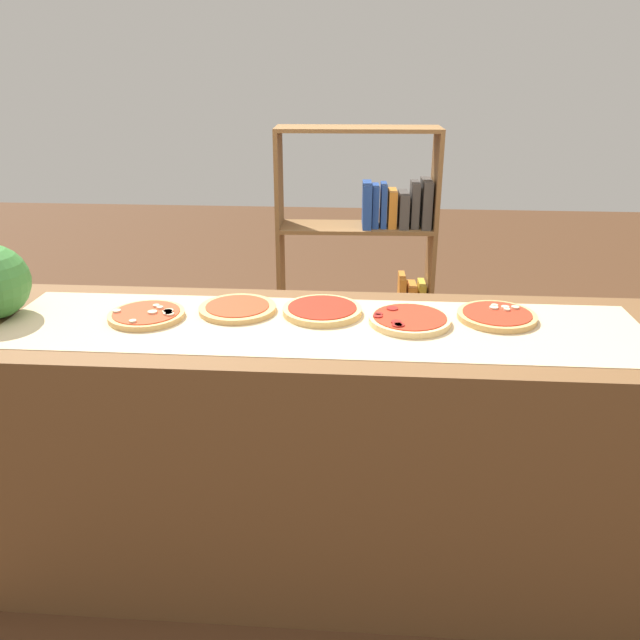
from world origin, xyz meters
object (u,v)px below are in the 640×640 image
at_px(pizza_plain_2, 322,310).
at_px(bookshelf, 372,282).
at_px(pizza_pepperoni_3, 409,320).
at_px(pizza_mushroom_4, 497,316).
at_px(pizza_mushroom_0, 147,315).
at_px(pizza_plain_1, 238,309).

xyz_separation_m(pizza_plain_2, bookshelf, (0.17, 1.11, -0.27)).
xyz_separation_m(pizza_plain_2, pizza_pepperoni_3, (0.28, -0.06, -0.00)).
bearing_deg(pizza_mushroom_4, pizza_mushroom_0, -176.32).
distance_m(pizza_mushroom_0, pizza_plain_2, 0.56).
height_order(pizza_mushroom_0, pizza_plain_2, pizza_mushroom_0).
height_order(pizza_pepperoni_3, pizza_mushroom_4, same).
bearing_deg(pizza_mushroom_0, pizza_mushroom_4, 3.68).
bearing_deg(pizza_pepperoni_3, pizza_mushroom_4, 11.14).
distance_m(pizza_pepperoni_3, pizza_mushroom_4, 0.28).
relative_size(pizza_mushroom_0, pizza_plain_1, 0.95).
xyz_separation_m(pizza_mushroom_4, bookshelf, (-0.38, 1.11, -0.27)).
xyz_separation_m(pizza_mushroom_0, pizza_plain_2, (0.55, 0.08, 0.00)).
relative_size(pizza_mushroom_0, bookshelf, 0.17).
height_order(pizza_mushroom_0, pizza_pepperoni_3, same).
xyz_separation_m(pizza_plain_1, pizza_mushroom_4, (0.83, -0.01, 0.00)).
height_order(pizza_pepperoni_3, bookshelf, bookshelf).
bearing_deg(pizza_mushroom_0, bookshelf, 58.41).
bearing_deg(pizza_mushroom_4, bookshelf, 108.86).
height_order(pizza_plain_2, pizza_pepperoni_3, pizza_pepperoni_3).
distance_m(pizza_plain_2, bookshelf, 1.15).
relative_size(pizza_plain_1, pizza_mushroom_4, 1.02).
height_order(pizza_plain_2, pizza_mushroom_4, pizza_mushroom_4).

